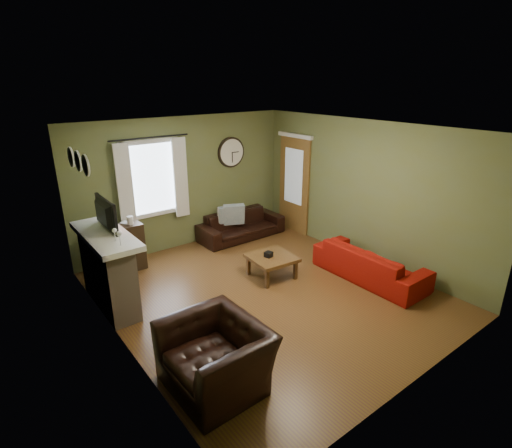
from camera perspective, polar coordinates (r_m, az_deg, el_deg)
floor at (r=6.57m, az=1.45°, el=-9.78°), size 4.60×5.20×0.00m
ceiling at (r=5.73m, az=1.69°, el=13.35°), size 4.60×5.20×0.00m
wall_left at (r=5.01m, az=-19.43°, el=-4.37°), size 0.00×5.20×2.60m
wall_right at (r=7.62m, az=15.18°, el=4.43°), size 0.00×5.20×2.60m
wall_back at (r=8.12m, az=-10.10°, el=5.78°), size 4.60×0.00×2.60m
wall_front at (r=4.49m, az=23.13°, el=-7.84°), size 4.60×0.00×2.60m
fireplace at (r=6.38m, az=-20.34°, el=-6.54°), size 0.40×1.40×1.10m
firebox at (r=6.53m, az=-18.49°, el=-8.10°), size 0.04×0.60×0.55m
mantel at (r=6.15m, az=-20.74°, el=-1.55°), size 0.58×1.60×0.08m
tv at (r=6.22m, az=-21.23°, el=0.73°), size 0.08×0.60×0.35m
tv_screen at (r=6.23m, az=-20.60°, el=1.37°), size 0.02×0.62×0.36m
medallion_left at (r=5.47m, az=-23.15°, el=7.71°), size 0.28×0.28×0.03m
medallion_mid at (r=5.81m, az=-24.08°, el=8.22°), size 0.28×0.28×0.03m
medallion_right at (r=6.14m, az=-24.91°, el=8.67°), size 0.28×0.28×0.03m
window_pane at (r=7.77m, az=-14.70°, el=6.30°), size 1.00×0.02×1.30m
curtain_rod at (r=7.54m, az=-14.92°, el=11.84°), size 0.03×0.03×1.50m
curtain_left at (r=7.51m, az=-18.21°, el=5.06°), size 0.28×0.04×1.55m
curtain_right at (r=7.92m, az=-10.72°, el=6.49°), size 0.28×0.04×1.55m
wall_clock at (r=8.52m, az=-3.51°, el=10.17°), size 0.64×0.06×0.64m
door at (r=8.86m, az=5.47°, el=5.55°), size 0.05×0.90×2.10m
bookshelf at (r=7.46m, az=-18.44°, el=-3.40°), size 0.72×0.31×0.86m
book at (r=7.33m, az=-18.44°, el=0.67°), size 0.23×0.25×0.02m
sofa_brown at (r=8.65m, az=-2.13°, el=-0.14°), size 1.89×0.74×0.55m
pillow_left at (r=8.47m, az=-4.30°, el=1.35°), size 0.38×0.18×0.37m
pillow_right at (r=8.48m, az=-3.17°, el=1.38°), size 0.46×0.30×0.44m
sofa_red at (r=7.15m, az=15.96°, el=-5.37°), size 0.77×1.98×0.58m
armchair at (r=4.70m, az=-5.78°, el=-18.30°), size 1.02×1.16×0.74m
coffee_table at (r=6.98m, az=2.25°, el=-6.06°), size 0.79×0.79×0.39m
tissue_box at (r=6.86m, az=1.79°, el=-4.64°), size 0.15×0.15×0.09m
wine_glass_a at (r=5.58m, az=-18.88°, el=-1.97°), size 0.07×0.07×0.20m
wine_glass_b at (r=5.76m, az=-19.52°, el=-1.47°), size 0.06×0.06×0.18m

